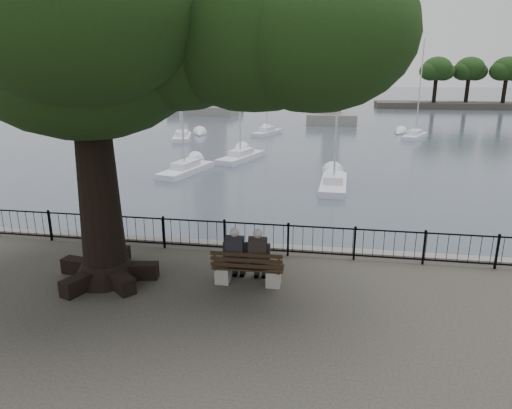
% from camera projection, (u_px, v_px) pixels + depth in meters
% --- Properties ---
extents(harbor, '(260.00, 260.00, 1.20)m').
position_uv_depth(harbor, '(259.00, 262.00, 14.90)').
color(harbor, slate).
rests_on(harbor, ground).
extents(railing, '(22.06, 0.06, 1.00)m').
position_uv_depth(railing, '(256.00, 237.00, 14.13)').
color(railing, black).
rests_on(railing, ground).
extents(bench, '(1.91, 0.59, 1.00)m').
position_uv_depth(bench, '(248.00, 272.00, 12.14)').
color(bench, gray).
rests_on(bench, ground).
extents(person_left, '(0.47, 0.79, 1.59)m').
position_uv_depth(person_left, '(236.00, 256.00, 12.19)').
color(person_left, black).
rests_on(person_left, ground).
extents(person_right, '(0.47, 0.79, 1.59)m').
position_uv_depth(person_right, '(259.00, 258.00, 12.10)').
color(person_right, black).
rests_on(person_right, ground).
extents(tree, '(12.56, 8.77, 10.25)m').
position_uv_depth(tree, '(122.00, 15.00, 10.67)').
color(tree, black).
rests_on(tree, ground).
extents(lighthouse, '(10.08, 10.08, 30.81)m').
position_uv_depth(lighthouse, '(205.00, 28.00, 70.12)').
color(lighthouse, slate).
rests_on(lighthouse, ground).
extents(lion_monument, '(6.21, 6.21, 9.11)m').
position_uv_depth(lion_monument, '(332.00, 106.00, 58.51)').
color(lion_monument, slate).
rests_on(lion_monument, ground).
extents(sailboat_a, '(2.57, 5.45, 10.66)m').
position_uv_depth(sailboat_a, '(186.00, 169.00, 30.16)').
color(sailboat_a, white).
rests_on(sailboat_a, ground).
extents(sailboat_b, '(2.99, 5.60, 10.81)m').
position_uv_depth(sailboat_b, '(241.00, 156.00, 34.67)').
color(sailboat_b, white).
rests_on(sailboat_b, ground).
extents(sailboat_c, '(1.61, 5.24, 9.31)m').
position_uv_depth(sailboat_c, '(334.00, 183.00, 26.38)').
color(sailboat_c, white).
rests_on(sailboat_c, ground).
extents(sailboat_e, '(2.94, 5.85, 12.52)m').
position_uv_depth(sailboat_e, '(182.00, 136.00, 45.31)').
color(sailboat_e, white).
rests_on(sailboat_e, ground).
extents(sailboat_g, '(3.31, 5.25, 9.71)m').
position_uv_depth(sailboat_g, '(415.00, 135.00, 46.31)').
color(sailboat_g, white).
rests_on(sailboat_g, ground).
extents(sailboat_h, '(2.86, 5.12, 11.27)m').
position_uv_depth(sailboat_h, '(267.00, 131.00, 48.86)').
color(sailboat_h, white).
rests_on(sailboat_h, ground).
extents(far_shore, '(30.00, 8.60, 9.18)m').
position_uv_depth(far_shore, '(466.00, 86.00, 82.26)').
color(far_shore, '#302C25').
rests_on(far_shore, ground).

